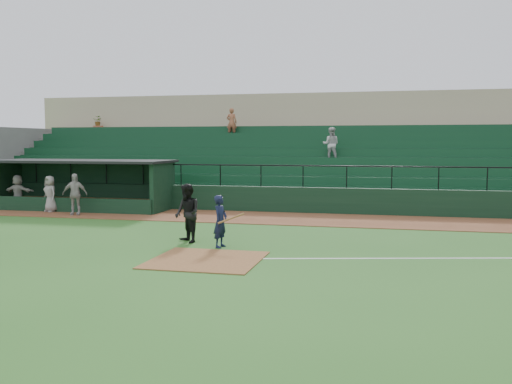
# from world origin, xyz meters

# --- Properties ---
(ground) EXTENTS (90.00, 90.00, 0.00)m
(ground) POSITION_xyz_m (0.00, 0.00, 0.00)
(ground) COLOR #26581C
(ground) RESTS_ON ground
(warning_track) EXTENTS (40.00, 4.00, 0.03)m
(warning_track) POSITION_xyz_m (0.00, 8.00, 0.01)
(warning_track) COLOR brown
(warning_track) RESTS_ON ground
(home_plate_dirt) EXTENTS (3.00, 3.00, 0.03)m
(home_plate_dirt) POSITION_xyz_m (0.00, -1.00, 0.01)
(home_plate_dirt) COLOR brown
(home_plate_dirt) RESTS_ON ground
(foul_line) EXTENTS (17.49, 4.44, 0.01)m
(foul_line) POSITION_xyz_m (8.00, 1.20, 0.01)
(foul_line) COLOR white
(foul_line) RESTS_ON ground
(stadium_structure) EXTENTS (38.00, 13.08, 6.40)m
(stadium_structure) POSITION_xyz_m (-0.00, 16.46, 2.30)
(stadium_structure) COLOR black
(stadium_structure) RESTS_ON ground
(dugout) EXTENTS (8.90, 3.20, 2.42)m
(dugout) POSITION_xyz_m (-9.75, 9.56, 1.33)
(dugout) COLOR black
(dugout) RESTS_ON ground
(batter_at_plate) EXTENTS (1.04, 0.69, 1.64)m
(batter_at_plate) POSITION_xyz_m (-0.18, 0.99, 0.82)
(batter_at_plate) COLOR black
(batter_at_plate) RESTS_ON ground
(umpire) EXTENTS (1.18, 1.18, 1.93)m
(umpire) POSITION_xyz_m (-1.49, 1.57, 0.96)
(umpire) COLOR black
(umpire) RESTS_ON ground
(dugout_player_a) EXTENTS (1.18, 0.77, 1.86)m
(dugout_player_a) POSITION_xyz_m (-8.81, 6.92, 0.96)
(dugout_player_a) COLOR #A39D98
(dugout_player_a) RESTS_ON warning_track
(dugout_player_b) EXTENTS (0.98, 0.85, 1.69)m
(dugout_player_b) POSITION_xyz_m (-10.54, 7.65, 0.88)
(dugout_player_b) COLOR gray
(dugout_player_b) RESTS_ON warning_track
(dugout_player_c) EXTENTS (1.58, 0.58, 1.68)m
(dugout_player_c) POSITION_xyz_m (-12.63, 8.16, 0.87)
(dugout_player_c) COLOR #98948E
(dugout_player_c) RESTS_ON warning_track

